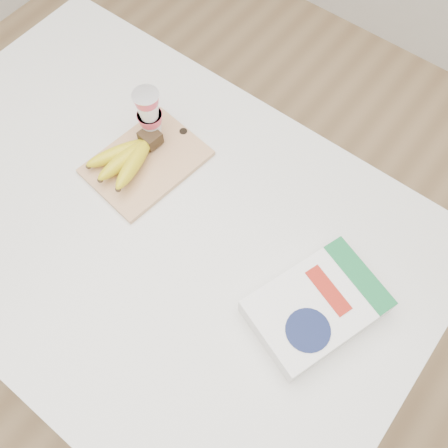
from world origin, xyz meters
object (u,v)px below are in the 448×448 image
object	(u,v)px
table	(167,290)
cereal_box	(316,307)
bananas	(128,156)
cutting_board	(146,162)
yogurt_stack	(149,113)

from	to	relation	value
table	cereal_box	bearing A→B (deg)	6.85
table	bananas	xyz separation A→B (m)	(-0.12, 0.09, 0.54)
cutting_board	cereal_box	size ratio (longest dim) A/B	0.89
cutting_board	bananas	bearing A→B (deg)	-128.51
table	cutting_board	bearing A→B (deg)	129.85
table	yogurt_stack	size ratio (longest dim) A/B	9.11
yogurt_stack	cereal_box	world-z (taller)	yogurt_stack
cutting_board	bananas	world-z (taller)	bananas
cutting_board	yogurt_stack	xyz separation A→B (m)	(-0.04, 0.07, 0.09)
table	bananas	size ratio (longest dim) A/B	6.91
bananas	cereal_box	xyz separation A→B (m)	(0.56, -0.03, -0.01)
bananas	yogurt_stack	world-z (taller)	yogurt_stack
bananas	cereal_box	bearing A→B (deg)	-3.49
yogurt_stack	bananas	bearing A→B (deg)	-83.78
bananas	yogurt_stack	size ratio (longest dim) A/B	1.32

